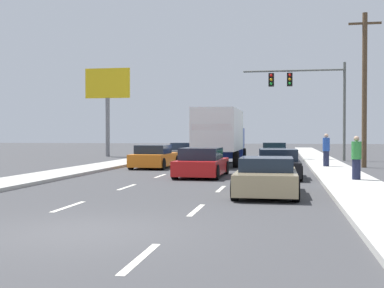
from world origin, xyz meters
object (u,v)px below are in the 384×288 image
at_px(car_green, 275,153).
at_px(car_white, 274,159).
at_px(car_tan, 267,177).
at_px(roadside_billboard, 108,94).
at_px(car_orange, 154,157).
at_px(traffic_signal_mast, 302,88).
at_px(car_black, 279,165).
at_px(box_truck, 220,133).
at_px(car_red, 202,163).
at_px(pedestrian_near_corner, 326,150).
at_px(pedestrian_mid_block, 356,158).
at_px(car_gray, 184,153).
at_px(utility_pole_mid, 364,88).

distance_m(car_green, car_white, 6.47).
distance_m(car_tan, roadside_billboard, 29.60).
bearing_deg(car_green, car_orange, -130.59).
bearing_deg(car_orange, car_white, 10.51).
bearing_deg(car_white, traffic_signal_mast, 78.15).
relative_size(car_green, car_black, 1.07).
relative_size(box_truck, car_white, 1.80).
height_order(box_truck, traffic_signal_mast, traffic_signal_mast).
bearing_deg(box_truck, car_red, -88.44).
bearing_deg(car_white, roadside_billboard, 139.04).
bearing_deg(pedestrian_near_corner, traffic_signal_mast, 96.08).
bearing_deg(pedestrian_mid_block, roadside_billboard, 130.15).
distance_m(car_gray, utility_pole_mid, 13.29).
bearing_deg(car_gray, car_tan, -71.42).
height_order(car_tan, traffic_signal_mast, traffic_signal_mast).
relative_size(car_red, traffic_signal_mast, 0.57).
bearing_deg(roadside_billboard, car_black, -52.54).
bearing_deg(pedestrian_near_corner, car_black, -111.28).
xyz_separation_m(car_orange, car_white, (6.66, 1.24, -0.07)).
bearing_deg(car_gray, car_orange, -91.34).
xyz_separation_m(car_orange, pedestrian_near_corner, (9.52, 0.94, 0.45)).
xyz_separation_m(car_red, utility_pole_mid, (8.12, 7.88, 3.94)).
height_order(car_gray, utility_pole_mid, utility_pole_mid).
bearing_deg(car_gray, traffic_signal_mast, 16.76).
distance_m(car_gray, pedestrian_near_corner, 11.51).
bearing_deg(roadside_billboard, pedestrian_near_corner, -36.55).
height_order(car_white, roadside_billboard, roadside_billboard).
height_order(box_truck, utility_pole_mid, utility_pole_mid).
distance_m(roadside_billboard, pedestrian_mid_block, 27.78).
distance_m(car_gray, roadside_billboard, 11.00).
bearing_deg(car_green, utility_pole_mid, -45.89).
height_order(car_green, car_white, car_green).
bearing_deg(traffic_signal_mast, car_red, -107.47).
height_order(box_truck, car_black, box_truck).
bearing_deg(car_green, roadside_billboard, 157.27).
xyz_separation_m(car_white, pedestrian_near_corner, (2.86, -0.30, 0.51)).
distance_m(car_orange, car_white, 6.77).
bearing_deg(box_truck, pedestrian_near_corner, -19.37).
bearing_deg(traffic_signal_mast, car_black, -95.54).
relative_size(car_green, car_white, 0.97).
xyz_separation_m(car_gray, utility_pole_mid, (11.55, -5.25, 3.96)).
relative_size(car_green, roadside_billboard, 0.57).
bearing_deg(car_black, car_orange, 141.94).
relative_size(car_white, traffic_signal_mast, 0.60).
bearing_deg(pedestrian_near_corner, car_green, 113.35).
relative_size(box_truck, pedestrian_mid_block, 4.73).
height_order(box_truck, pedestrian_near_corner, box_truck).
xyz_separation_m(car_gray, car_black, (6.84, -13.14, -0.02)).
distance_m(car_white, pedestrian_near_corner, 2.92).
height_order(car_gray, car_red, car_gray).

